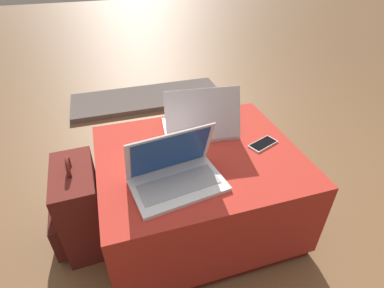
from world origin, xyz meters
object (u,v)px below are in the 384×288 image
object	(u,v)px
laptop_far	(200,124)
cell_phone	(263,144)
backpack	(79,209)
laptop_near	(176,174)

from	to	relation	value
laptop_far	cell_phone	bearing A→B (deg)	149.72
cell_phone	backpack	distance (m)	0.95
laptop_far	backpack	bearing A→B (deg)	16.09
laptop_near	backpack	bearing A→B (deg)	144.97
laptop_near	backpack	distance (m)	0.57
laptop_near	cell_phone	xyz separation A→B (m)	(0.48, 0.14, -0.04)
laptop_near	cell_phone	size ratio (longest dim) A/B	2.48
laptop_near	backpack	size ratio (longest dim) A/B	0.76
laptop_far	cell_phone	xyz separation A→B (m)	(0.26, -0.19, -0.05)
laptop_far	cell_phone	distance (m)	0.33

